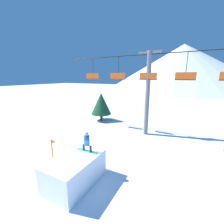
% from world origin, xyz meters
% --- Properties ---
extents(ground_plane, '(220.00, 220.00, 0.00)m').
position_xyz_m(ground_plane, '(0.00, 0.00, 0.00)').
color(ground_plane, white).
extents(mountain_ridge, '(76.00, 76.00, 22.30)m').
position_xyz_m(mountain_ridge, '(0.00, 80.90, 11.15)').
color(mountain_ridge, silver).
rests_on(mountain_ridge, ground_plane).
extents(snow_ramp, '(2.24, 3.55, 1.71)m').
position_xyz_m(snow_ramp, '(-0.12, -0.69, 0.86)').
color(snow_ramp, white).
rests_on(snow_ramp, ground_plane).
extents(snowboarder, '(1.57, 0.36, 1.31)m').
position_xyz_m(snowboarder, '(0.06, 0.33, 2.36)').
color(snowboarder, '#1E9E6B').
rests_on(snowboarder, snow_ramp).
extents(chairlift, '(20.66, 0.47, 9.02)m').
position_xyz_m(chairlift, '(1.42, 9.34, 5.39)').
color(chairlift, slate).
rests_on(chairlift, ground_plane).
extents(pine_tree_near, '(2.94, 2.94, 4.11)m').
position_xyz_m(pine_tree_near, '(-5.96, 11.67, 2.54)').
color(pine_tree_near, '#4C3823').
rests_on(pine_tree_near, ground_plane).
extents(trail_marker, '(0.41, 0.10, 1.75)m').
position_xyz_m(trail_marker, '(-3.41, 0.46, 0.93)').
color(trail_marker, orange).
rests_on(trail_marker, ground_plane).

